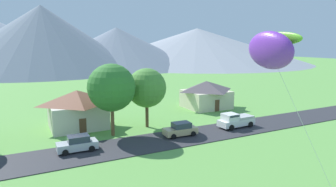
{
  "coord_description": "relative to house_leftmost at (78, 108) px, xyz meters",
  "views": [
    {
      "loc": [
        -12.23,
        -1.24,
        11.53
      ],
      "look_at": [
        -1.67,
        19.41,
        7.56
      ],
      "focal_mm": 31.65,
      "sensor_mm": 36.0,
      "label": 1
    }
  ],
  "objects": [
    {
      "name": "parked_car_silver_mid_east",
      "position": [
        -1.8,
        -9.42,
        -1.83
      ],
      "size": [
        4.22,
        2.12,
        1.68
      ],
      "color": "#B7BCC1",
      "rests_on": "road_strip"
    },
    {
      "name": "road_strip",
      "position": [
        5.26,
        -10.45,
        -2.65
      ],
      "size": [
        160.0,
        6.32,
        0.08
      ],
      "primitive_type": "cube",
      "color": "#2D2D33",
      "rests_on": "ground"
    },
    {
      "name": "kite_flyer_with_kite",
      "position": [
        7.0,
        -27.44,
        8.37
      ],
      "size": [
        3.29,
        6.95,
        12.37
      ],
      "color": "navy",
      "rests_on": "ground"
    },
    {
      "name": "house_left_center",
      "position": [
        22.94,
        2.55,
        -0.19
      ],
      "size": [
        7.89,
        7.2,
        4.83
      ],
      "color": "beige",
      "rests_on": "ground"
    },
    {
      "name": "tree_center",
      "position": [
        3.21,
        -5.68,
        3.41
      ],
      "size": [
        5.92,
        5.92,
        9.08
      ],
      "color": "brown",
      "rests_on": "ground"
    },
    {
      "name": "house_leftmost",
      "position": [
        0.0,
        0.0,
        0.0
      ],
      "size": [
        7.79,
        7.0,
        5.2
      ],
      "color": "beige",
      "rests_on": "ground"
    },
    {
      "name": "mountain_far_east_ridge",
      "position": [
        3.47,
        94.98,
        10.82
      ],
      "size": [
        81.84,
        81.84,
        27.02
      ],
      "primitive_type": "cone",
      "color": "slate",
      "rests_on": "ground"
    },
    {
      "name": "tree_left_of_center",
      "position": [
        8.56,
        -4.11,
        2.79
      ],
      "size": [
        5.37,
        5.37,
        8.18
      ],
      "color": "brown",
      "rests_on": "ground"
    },
    {
      "name": "pickup_truck_white_west_side",
      "position": [
        19.25,
        -9.95,
        -1.63
      ],
      "size": [
        5.27,
        2.46,
        1.99
      ],
      "color": "white",
      "rests_on": "road_strip"
    },
    {
      "name": "mountain_far_west_ridge",
      "position": [
        87.72,
        107.01,
        7.23
      ],
      "size": [
        126.56,
        126.56,
        19.85
      ],
      "primitive_type": "cone",
      "color": "#8E939E",
      "rests_on": "ground"
    },
    {
      "name": "mountain_west_ridge",
      "position": [
        36.71,
        98.87,
        6.74
      ],
      "size": [
        78.13,
        78.13,
        18.86
      ],
      "primitive_type": "cone",
      "color": "slate",
      "rests_on": "ground"
    },
    {
      "name": "parked_car_tan_mid_west",
      "position": [
        10.66,
        -9.83,
        -1.83
      ],
      "size": [
        4.28,
        2.23,
        1.68
      ],
      "color": "tan",
      "rests_on": "road_strip"
    }
  ]
}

